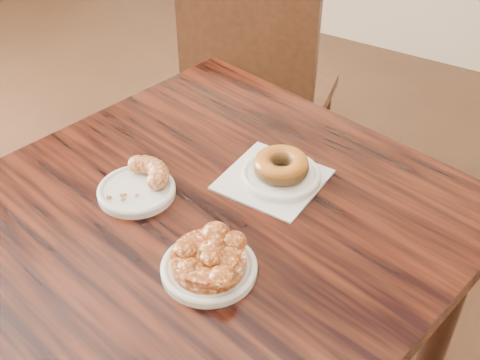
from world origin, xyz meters
The scene contains 9 objects.
cafe_table centered at (0.28, 0.25, 0.38)m, with size 0.82×0.82×0.75m, color black.
chair_far centered at (-0.06, 1.07, 0.45)m, with size 0.44×0.44×0.90m, color black, non-canonical shape.
napkin centered at (0.34, 0.38, 0.75)m, with size 0.17×0.17×0.00m, color silver.
plate_donut centered at (0.35, 0.39, 0.76)m, with size 0.15×0.15×0.01m, color white.
plate_cruller centered at (0.14, 0.22, 0.76)m, with size 0.14×0.14×0.01m, color silver.
plate_fritter centered at (0.36, 0.13, 0.76)m, with size 0.15×0.15×0.01m, color silver.
glazed_donut centered at (0.35, 0.39, 0.78)m, with size 0.10×0.10×0.04m, color #8F5214.
apple_fritter centered at (0.36, 0.13, 0.78)m, with size 0.16×0.16×0.04m, color #481807, non-canonical shape.
cruller_fragment centered at (0.14, 0.22, 0.78)m, with size 0.12×0.12×0.03m, color #5B2A12, non-canonical shape.
Camera 1 is at (0.74, -0.40, 1.46)m, focal length 45.00 mm.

